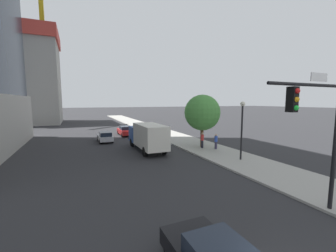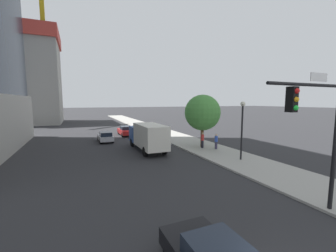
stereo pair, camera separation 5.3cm
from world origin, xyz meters
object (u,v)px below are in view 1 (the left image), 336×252
at_px(construction_building, 29,72).
at_px(car_red, 125,131).
at_px(pedestrian_red_shirt, 202,140).
at_px(car_silver, 105,137).
at_px(street_tree, 202,113).
at_px(street_lamp, 242,121).
at_px(pedestrian_blue_shirt, 216,141).
at_px(traffic_light_pole, 319,119).
at_px(box_truck, 148,136).

relative_size(construction_building, car_red, 6.57).
bearing_deg(pedestrian_red_shirt, car_silver, 136.80).
bearing_deg(street_tree, car_silver, 139.21).
distance_m(construction_building, street_lamp, 53.29).
relative_size(street_lamp, car_silver, 1.28).
height_order(construction_building, car_red, construction_building).
distance_m(construction_building, pedestrian_red_shirt, 48.67).
bearing_deg(pedestrian_blue_shirt, street_lamp, -96.73).
xyz_separation_m(construction_building, street_lamp, (23.47, -47.01, -8.91)).
relative_size(traffic_light_pole, pedestrian_red_shirt, 3.85).
bearing_deg(car_red, pedestrian_blue_shirt, -64.14).
bearing_deg(box_truck, street_lamp, -48.12).
distance_m(street_lamp, box_truck, 10.04).
bearing_deg(street_tree, construction_building, 119.60).
height_order(street_lamp, street_tree, street_tree).
distance_m(street_tree, pedestrian_red_shirt, 3.17).
distance_m(street_lamp, car_silver, 18.20).
relative_size(pedestrian_blue_shirt, pedestrian_red_shirt, 0.96).
height_order(box_truck, pedestrian_red_shirt, box_truck).
relative_size(street_tree, pedestrian_blue_shirt, 3.62).
xyz_separation_m(traffic_light_pole, street_tree, (3.46, 15.05, -0.50)).
bearing_deg(construction_building, car_red, -58.73).
height_order(street_lamp, pedestrian_red_shirt, street_lamp).
relative_size(construction_building, street_tree, 4.94).
xyz_separation_m(street_tree, pedestrian_red_shirt, (-0.26, -0.51, -3.11)).
relative_size(construction_building, pedestrian_blue_shirt, 17.85).
bearing_deg(pedestrian_blue_shirt, car_red, 115.86).
xyz_separation_m(construction_building, pedestrian_red_shirt, (22.94, -41.34, -11.53)).
relative_size(traffic_light_pole, car_red, 1.48).
bearing_deg(construction_building, traffic_light_pole, -70.54).
bearing_deg(traffic_light_pole, construction_building, 109.46).
distance_m(construction_building, box_truck, 44.48).
relative_size(street_lamp, street_tree, 0.87).
xyz_separation_m(traffic_light_pole, pedestrian_blue_shirt, (4.26, 13.40, -3.65)).
height_order(construction_building, street_tree, construction_building).
bearing_deg(traffic_light_pole, car_silver, 105.35).
bearing_deg(pedestrian_red_shirt, street_tree, 62.60).
bearing_deg(street_lamp, pedestrian_blue_shirt, 83.27).
distance_m(car_silver, pedestrian_red_shirt, 13.29).
relative_size(street_lamp, car_red, 1.16).
bearing_deg(traffic_light_pole, street_tree, 77.06).
bearing_deg(street_lamp, pedestrian_red_shirt, 95.38).
bearing_deg(car_silver, car_red, 50.43).
distance_m(street_lamp, street_tree, 6.20).
relative_size(street_lamp, pedestrian_red_shirt, 3.02).
bearing_deg(street_tree, traffic_light_pole, -102.94).
distance_m(construction_building, car_silver, 36.83).
xyz_separation_m(construction_building, traffic_light_pole, (19.74, -55.89, -7.92)).
xyz_separation_m(street_tree, car_silver, (-9.95, 8.59, -3.46)).
distance_m(construction_building, pedestrian_blue_shirt, 50.15).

